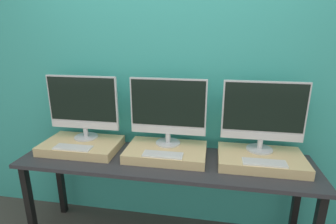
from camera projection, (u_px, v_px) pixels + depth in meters
wall_back at (172, 82)px, 2.16m from camera, size 8.00×0.04×2.60m
workbench at (165, 169)px, 2.01m from camera, size 2.22×0.55×0.77m
wooden_riser_left at (82, 146)px, 2.15m from camera, size 0.61×0.39×0.07m
monitor_left at (83, 105)px, 2.14m from camera, size 0.59×0.19×0.53m
keyboard_left at (73, 147)px, 2.02m from camera, size 0.29×0.10×0.01m
wooden_riser_center at (166, 152)px, 2.04m from camera, size 0.61×0.39×0.07m
monitor_center at (168, 109)px, 2.02m from camera, size 0.59×0.19×0.53m
keyboard_center at (163, 155)px, 1.90m from camera, size 0.29×0.10×0.01m
wooden_riser_right at (261, 159)px, 1.92m from camera, size 0.61×0.39×0.07m
monitor_right at (263, 114)px, 1.91m from camera, size 0.59×0.19×0.53m
keyboard_right at (264, 162)px, 1.78m from camera, size 0.29×0.10×0.01m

